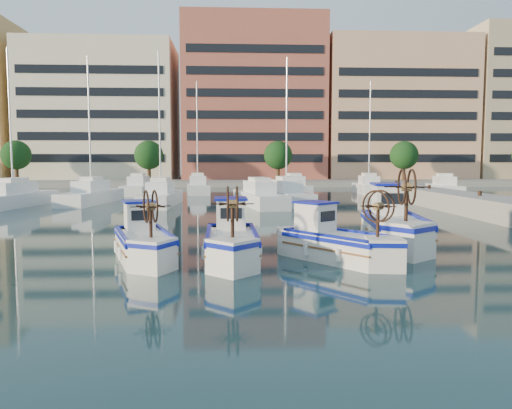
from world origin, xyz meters
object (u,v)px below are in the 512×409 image
(fishing_boat_c, at_px, (335,241))
(fishing_boat_d, at_px, (394,225))
(fishing_boat_a, at_px, (143,240))
(fishing_boat_b, at_px, (231,239))

(fishing_boat_c, relative_size, fishing_boat_d, 0.78)
(fishing_boat_c, xyz_separation_m, fishing_boat_d, (2.91, 2.72, 0.17))
(fishing_boat_c, distance_m, fishing_boat_d, 3.98)
(fishing_boat_d, bearing_deg, fishing_boat_a, -159.26)
(fishing_boat_c, height_order, fishing_boat_d, fishing_boat_d)
(fishing_boat_b, height_order, fishing_boat_d, fishing_boat_d)
(fishing_boat_b, bearing_deg, fishing_boat_a, 173.90)
(fishing_boat_a, height_order, fishing_boat_b, fishing_boat_b)
(fishing_boat_d, bearing_deg, fishing_boat_c, -129.48)
(fishing_boat_c, bearing_deg, fishing_boat_a, 137.95)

